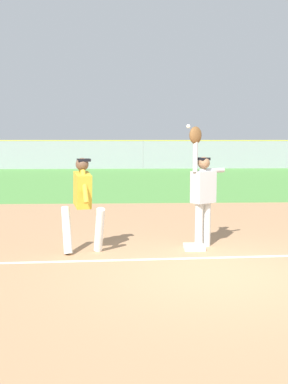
{
  "coord_description": "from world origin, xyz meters",
  "views": [
    {
      "loc": [
        -1.44,
        -6.94,
        2.04
      ],
      "look_at": [
        -1.04,
        1.93,
        1.05
      ],
      "focal_mm": 44.09,
      "sensor_mm": 36.0,
      "label": 1
    }
  ],
  "objects_px": {
    "first_base": "(194,247)",
    "parked_car_silver": "(223,157)",
    "runner": "(83,198)",
    "parked_car_green": "(141,157)",
    "parked_car_black": "(60,157)",
    "baseball": "(188,126)",
    "fielder": "(203,189)"
  },
  "relations": [
    {
      "from": "first_base",
      "to": "parked_car_silver",
      "type": "relative_size",
      "value": 0.08
    },
    {
      "from": "runner",
      "to": "parked_car_green",
      "type": "bearing_deg",
      "value": 70.91
    },
    {
      "from": "parked_car_black",
      "to": "parked_car_silver",
      "type": "bearing_deg",
      "value": 3.02
    },
    {
      "from": "runner",
      "to": "parked_car_black",
      "type": "bearing_deg",
      "value": 83.52
    },
    {
      "from": "first_base",
      "to": "runner",
      "type": "relative_size",
      "value": 0.22
    },
    {
      "from": "baseball",
      "to": "parked_car_black",
      "type": "bearing_deg",
      "value": 102.21
    },
    {
      "from": "runner",
      "to": "fielder",
      "type": "bearing_deg",
      "value": -4.35
    },
    {
      "from": "baseball",
      "to": "parked_car_green",
      "type": "bearing_deg",
      "value": 89.59
    },
    {
      "from": "parked_car_silver",
      "to": "parked_car_green",
      "type": "bearing_deg",
      "value": -178.43
    },
    {
      "from": "runner",
      "to": "parked_car_silver",
      "type": "distance_m",
      "value": 28.99
    },
    {
      "from": "parked_car_green",
      "to": "parked_car_silver",
      "type": "xyz_separation_m",
      "value": [
        6.34,
        -0.23,
        0.0
      ]
    },
    {
      "from": "runner",
      "to": "parked_car_black",
      "type": "xyz_separation_m",
      "value": [
        -4.04,
        27.75,
        -0.32
      ]
    },
    {
      "from": "parked_car_green",
      "to": "parked_car_silver",
      "type": "bearing_deg",
      "value": 0.61
    },
    {
      "from": "parked_car_black",
      "to": "parked_car_green",
      "type": "relative_size",
      "value": 1.0
    },
    {
      "from": "first_base",
      "to": "fielder",
      "type": "height_order",
      "value": "fielder"
    },
    {
      "from": "fielder",
      "to": "runner",
      "type": "relative_size",
      "value": 1.33
    },
    {
      "from": "parked_car_black",
      "to": "first_base",
      "type": "bearing_deg",
      "value": -74.41
    },
    {
      "from": "fielder",
      "to": "parked_car_black",
      "type": "distance_m",
      "value": 28.05
    },
    {
      "from": "first_base",
      "to": "parked_car_silver",
      "type": "xyz_separation_m",
      "value": [
        6.41,
        27.5,
        0.63
      ]
    },
    {
      "from": "fielder",
      "to": "baseball",
      "type": "bearing_deg",
      "value": 84.53
    },
    {
      "from": "fielder",
      "to": "parked_car_black",
      "type": "height_order",
      "value": "fielder"
    },
    {
      "from": "baseball",
      "to": "parked_car_black",
      "type": "distance_m",
      "value": 28.19
    },
    {
      "from": "first_base",
      "to": "fielder",
      "type": "bearing_deg",
      "value": 45.26
    },
    {
      "from": "fielder",
      "to": "baseball",
      "type": "relative_size",
      "value": 30.81
    },
    {
      "from": "fielder",
      "to": "runner",
      "type": "distance_m",
      "value": 2.26
    },
    {
      "from": "baseball",
      "to": "parked_car_green",
      "type": "distance_m",
      "value": 27.76
    },
    {
      "from": "baseball",
      "to": "parked_car_silver",
      "type": "bearing_deg",
      "value": 76.62
    },
    {
      "from": "first_base",
      "to": "parked_car_black",
      "type": "bearing_deg",
      "value": 102.47
    },
    {
      "from": "fielder",
      "to": "baseball",
      "type": "xyz_separation_m",
      "value": [
        -0.31,
        -0.17,
        1.16
      ]
    },
    {
      "from": "parked_car_black",
      "to": "parked_car_silver",
      "type": "relative_size",
      "value": 1.0
    },
    {
      "from": "runner",
      "to": "baseball",
      "type": "height_order",
      "value": "baseball"
    },
    {
      "from": "parked_car_black",
      "to": "parked_car_silver",
      "type": "height_order",
      "value": "same"
    }
  ]
}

